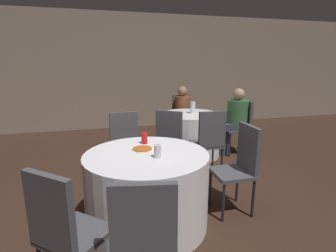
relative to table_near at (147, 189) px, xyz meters
name	(u,v)px	position (x,y,z in m)	size (l,w,h in m)	color
ground_plane	(163,214)	(0.18, 0.11, -0.37)	(16.00, 16.00, 0.00)	#382319
wall_back	(121,72)	(0.18, 4.32, 1.03)	(16.00, 0.06, 2.80)	gray
table_near	(147,189)	(0.00, 0.00, 0.00)	(1.21, 1.21, 0.75)	silver
table_far	(190,134)	(1.12, 1.86, 0.00)	(1.05, 1.05, 0.75)	white
chair_near_east	(241,161)	(1.02, -0.02, 0.20)	(0.41, 0.41, 0.97)	#47474C
chair_near_north	(126,142)	(-0.09, 1.02, 0.20)	(0.44, 0.44, 0.97)	#47474C
chair_near_south	(144,238)	(-0.20, -1.00, 0.20)	(0.47, 0.47, 0.97)	#47474C
chair_near_southwest	(63,227)	(-0.69, -0.76, 0.20)	(0.57, 0.57, 0.97)	#47474C
chair_far_east	(243,123)	(2.05, 1.67, 0.20)	(0.47, 0.47, 0.97)	#47474C
chair_far_south	(210,138)	(1.08, 0.92, 0.20)	(0.42, 0.42, 0.97)	#47474C
chair_far_north	(182,114)	(1.27, 2.79, 0.20)	(0.46, 0.46, 0.97)	#47474C
chair_far_southwest	(171,137)	(0.56, 1.10, 0.20)	(0.56, 0.56, 0.97)	#47474C
person_green_jacket	(234,120)	(1.89, 1.70, 0.24)	(0.52, 0.42, 1.18)	#33384C
person_floral_shirt	(183,115)	(1.24, 2.62, 0.20)	(0.34, 0.49, 1.15)	#33384C
pizza_plate_near	(142,149)	(-0.02, 0.12, 0.38)	(0.24, 0.24, 0.02)	white
soda_can_red	(144,138)	(0.04, 0.33, 0.44)	(0.07, 0.07, 0.12)	red
soda_can_silver	(158,151)	(0.08, -0.14, 0.44)	(0.07, 0.07, 0.12)	silver
bottle_far	(193,108)	(1.18, 1.89, 0.48)	(0.09, 0.09, 0.20)	silver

